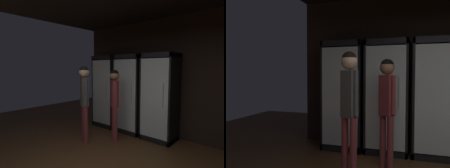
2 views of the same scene
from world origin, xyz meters
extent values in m
cube|color=black|center=(0.00, 3.03, 1.40)|extent=(6.00, 0.06, 2.80)
cube|color=black|center=(-2.09, 2.96, 0.98)|extent=(0.73, 0.04, 1.96)
cube|color=black|center=(-2.44, 2.69, 0.98)|extent=(0.04, 0.59, 1.96)
cube|color=black|center=(-1.75, 2.69, 0.98)|extent=(0.04, 0.59, 1.96)
cube|color=black|center=(-2.09, 2.69, 1.91)|extent=(0.73, 0.59, 0.10)
cube|color=black|center=(-2.09, 2.69, 0.05)|extent=(0.73, 0.59, 0.10)
cube|color=white|center=(-2.09, 2.93, 0.98)|extent=(0.65, 0.02, 1.72)
cube|color=silver|center=(-2.09, 2.40, 0.98)|extent=(0.65, 0.02, 1.72)
cylinder|color=#B2B2B7|center=(-1.88, 2.38, 1.08)|extent=(0.02, 0.02, 0.50)
cube|color=silver|center=(-2.09, 2.69, 0.12)|extent=(0.63, 0.51, 0.02)
cylinder|color=black|center=(-2.32, 2.65, 0.23)|extent=(0.08, 0.08, 0.20)
cylinder|color=black|center=(-2.32, 2.65, 0.38)|extent=(0.03, 0.03, 0.10)
cylinder|color=tan|center=(-2.32, 2.65, 0.24)|extent=(0.08, 0.08, 0.07)
cylinder|color=black|center=(-2.18, 2.69, 0.23)|extent=(0.07, 0.07, 0.20)
cylinder|color=black|center=(-2.18, 2.69, 0.37)|extent=(0.03, 0.03, 0.08)
cylinder|color=#B2332D|center=(-2.18, 2.69, 0.23)|extent=(0.07, 0.07, 0.06)
cylinder|color=#194723|center=(-2.02, 2.69, 0.23)|extent=(0.07, 0.07, 0.20)
cylinder|color=#194723|center=(-2.02, 2.69, 0.37)|extent=(0.03, 0.03, 0.09)
cylinder|color=#2D2D33|center=(-2.02, 2.69, 0.22)|extent=(0.08, 0.08, 0.05)
cylinder|color=#336B38|center=(-1.85, 2.69, 0.22)|extent=(0.06, 0.06, 0.18)
cylinder|color=#336B38|center=(-1.85, 2.69, 0.35)|extent=(0.02, 0.02, 0.08)
cylinder|color=#B2332D|center=(-1.85, 2.69, 0.22)|extent=(0.07, 0.07, 0.06)
cube|color=silver|center=(-2.09, 2.69, 0.69)|extent=(0.63, 0.51, 0.02)
cylinder|color=#9EAD99|center=(-2.25, 2.71, 0.81)|extent=(0.07, 0.07, 0.23)
cylinder|color=#9EAD99|center=(-2.25, 2.71, 0.96)|extent=(0.03, 0.03, 0.06)
cylinder|color=tan|center=(-2.25, 2.71, 0.78)|extent=(0.08, 0.08, 0.06)
cylinder|color=brown|center=(-1.94, 2.68, 0.81)|extent=(0.07, 0.07, 0.23)
cylinder|color=brown|center=(-1.94, 2.68, 0.97)|extent=(0.02, 0.02, 0.09)
cylinder|color=#2D2D33|center=(-1.94, 2.68, 0.82)|extent=(0.07, 0.07, 0.08)
cube|color=silver|center=(-2.09, 2.69, 1.26)|extent=(0.63, 0.51, 0.02)
cylinder|color=brown|center=(-2.31, 2.64, 1.36)|extent=(0.07, 0.07, 0.19)
cylinder|color=brown|center=(-2.31, 2.64, 1.50)|extent=(0.03, 0.03, 0.10)
cylinder|color=#2D2D33|center=(-2.31, 2.64, 1.34)|extent=(0.07, 0.07, 0.07)
cylinder|color=#194723|center=(-2.08, 2.66, 1.37)|extent=(0.07, 0.07, 0.20)
cylinder|color=#194723|center=(-2.08, 2.66, 1.50)|extent=(0.02, 0.02, 0.07)
cylinder|color=tan|center=(-2.08, 2.66, 1.34)|extent=(0.07, 0.07, 0.07)
cylinder|color=#336B38|center=(-1.88, 2.67, 1.37)|extent=(0.06, 0.06, 0.21)
cylinder|color=#336B38|center=(-1.88, 2.67, 1.52)|extent=(0.02, 0.02, 0.07)
cylinder|color=beige|center=(-1.88, 2.67, 1.36)|extent=(0.06, 0.06, 0.08)
cube|color=black|center=(-1.31, 2.96, 0.98)|extent=(0.73, 0.04, 1.96)
cube|color=black|center=(-1.65, 2.69, 0.98)|extent=(0.04, 0.59, 1.96)
cube|color=black|center=(-0.96, 2.69, 0.98)|extent=(0.04, 0.59, 1.96)
cube|color=black|center=(-1.31, 2.69, 1.91)|extent=(0.73, 0.59, 0.10)
cube|color=black|center=(-1.31, 2.69, 0.05)|extent=(0.73, 0.59, 0.10)
cube|color=white|center=(-1.31, 2.93, 0.98)|extent=(0.65, 0.02, 1.72)
cube|color=silver|center=(-1.31, 2.40, 0.98)|extent=(0.65, 0.02, 1.72)
cylinder|color=#B2B2B7|center=(-1.09, 2.38, 1.08)|extent=(0.02, 0.02, 0.50)
cube|color=silver|center=(-1.31, 2.69, 0.12)|extent=(0.63, 0.51, 0.02)
cylinder|color=#336B38|center=(-1.52, 2.67, 0.24)|extent=(0.06, 0.06, 0.22)
cylinder|color=#336B38|center=(-1.52, 2.67, 0.40)|extent=(0.02, 0.02, 0.09)
cylinder|color=tan|center=(-1.52, 2.67, 0.23)|extent=(0.07, 0.07, 0.07)
cylinder|color=gray|center=(-1.31, 2.73, 0.23)|extent=(0.07, 0.07, 0.20)
cylinder|color=gray|center=(-1.31, 2.73, 0.36)|extent=(0.02, 0.02, 0.07)
cylinder|color=beige|center=(-1.31, 2.73, 0.20)|extent=(0.07, 0.07, 0.07)
cylinder|color=#336B38|center=(-1.11, 2.66, 0.23)|extent=(0.07, 0.07, 0.20)
cylinder|color=#336B38|center=(-1.11, 2.66, 0.37)|extent=(0.02, 0.02, 0.07)
cylinder|color=tan|center=(-1.11, 2.66, 0.20)|extent=(0.08, 0.08, 0.07)
cube|color=silver|center=(-1.31, 2.69, 0.69)|extent=(0.63, 0.51, 0.02)
cylinder|color=#9EAD99|center=(-1.52, 2.67, 0.80)|extent=(0.07, 0.07, 0.21)
cylinder|color=#9EAD99|center=(-1.52, 2.67, 0.96)|extent=(0.03, 0.03, 0.09)
cylinder|color=white|center=(-1.52, 2.67, 0.80)|extent=(0.07, 0.07, 0.07)
cylinder|color=brown|center=(-1.30, 2.74, 0.82)|extent=(0.08, 0.08, 0.24)
cylinder|color=brown|center=(-1.30, 2.74, 0.98)|extent=(0.03, 0.03, 0.09)
cylinder|color=#B2332D|center=(-1.30, 2.74, 0.80)|extent=(0.08, 0.08, 0.10)
cylinder|color=black|center=(-1.11, 2.71, 0.81)|extent=(0.06, 0.06, 0.23)
cylinder|color=black|center=(-1.11, 2.71, 0.96)|extent=(0.02, 0.02, 0.07)
cylinder|color=#B2332D|center=(-1.11, 2.71, 0.81)|extent=(0.07, 0.07, 0.06)
cube|color=silver|center=(-1.31, 2.69, 1.26)|extent=(0.63, 0.51, 0.02)
cylinder|color=gray|center=(-1.46, 2.70, 1.37)|extent=(0.07, 0.07, 0.21)
cylinder|color=gray|center=(-1.46, 2.70, 1.51)|extent=(0.02, 0.02, 0.06)
cylinder|color=beige|center=(-1.46, 2.70, 1.38)|extent=(0.07, 0.07, 0.06)
cylinder|color=gray|center=(-1.16, 2.70, 1.38)|extent=(0.07, 0.07, 0.22)
cylinder|color=gray|center=(-1.16, 2.70, 1.53)|extent=(0.03, 0.03, 0.08)
cylinder|color=beige|center=(-1.16, 2.70, 1.37)|extent=(0.07, 0.07, 0.06)
cube|color=black|center=(-0.52, 2.96, 0.98)|extent=(0.73, 0.04, 1.96)
cube|color=black|center=(-0.87, 2.69, 0.98)|extent=(0.04, 0.59, 1.96)
cube|color=black|center=(-0.18, 2.69, 0.98)|extent=(0.04, 0.59, 1.96)
cube|color=black|center=(-0.52, 2.69, 1.91)|extent=(0.73, 0.59, 0.10)
cube|color=black|center=(-0.52, 2.69, 0.05)|extent=(0.73, 0.59, 0.10)
cube|color=white|center=(-0.52, 2.93, 0.98)|extent=(0.65, 0.02, 1.72)
cube|color=silver|center=(-0.52, 2.40, 0.98)|extent=(0.65, 0.02, 1.72)
cylinder|color=#B2B2B7|center=(-0.30, 2.38, 1.08)|extent=(0.02, 0.02, 0.50)
cube|color=silver|center=(-0.52, 2.69, 0.12)|extent=(0.63, 0.51, 0.02)
cylinder|color=#336B38|center=(-0.67, 2.64, 0.23)|extent=(0.06, 0.06, 0.21)
cylinder|color=#336B38|center=(-0.67, 2.64, 0.38)|extent=(0.02, 0.02, 0.09)
cylinder|color=#B2332D|center=(-0.67, 2.64, 0.24)|extent=(0.06, 0.06, 0.06)
cylinder|color=#194723|center=(-0.37, 2.70, 0.25)|extent=(0.06, 0.06, 0.24)
cylinder|color=#194723|center=(-0.37, 2.70, 0.39)|extent=(0.02, 0.02, 0.06)
cylinder|color=tan|center=(-0.37, 2.70, 0.23)|extent=(0.07, 0.07, 0.07)
cube|color=silver|center=(-0.52, 2.69, 0.69)|extent=(0.63, 0.51, 0.02)
cylinder|color=#336B38|center=(-0.68, 2.69, 0.82)|extent=(0.08, 0.08, 0.24)
cylinder|color=#336B38|center=(-0.68, 2.69, 0.97)|extent=(0.03, 0.03, 0.08)
cylinder|color=beige|center=(-0.68, 2.69, 0.83)|extent=(0.08, 0.08, 0.08)
cylinder|color=brown|center=(-0.37, 2.65, 0.79)|extent=(0.06, 0.06, 0.19)
cylinder|color=brown|center=(-0.37, 2.65, 0.92)|extent=(0.02, 0.02, 0.06)
cylinder|color=white|center=(-0.37, 2.65, 0.77)|extent=(0.07, 0.07, 0.07)
cube|color=silver|center=(-0.52, 2.69, 1.26)|extent=(0.63, 0.51, 0.02)
cylinder|color=black|center=(-0.75, 2.70, 1.37)|extent=(0.08, 0.08, 0.20)
cylinder|color=black|center=(-0.75, 2.70, 1.50)|extent=(0.03, 0.03, 0.06)
cylinder|color=tan|center=(-0.75, 2.70, 1.36)|extent=(0.08, 0.08, 0.08)
cylinder|color=#9EAD99|center=(-0.60, 2.65, 1.38)|extent=(0.07, 0.07, 0.22)
cylinder|color=#9EAD99|center=(-0.60, 2.65, 1.53)|extent=(0.03, 0.03, 0.08)
cylinder|color=white|center=(-0.60, 2.65, 1.38)|extent=(0.08, 0.08, 0.06)
cylinder|color=black|center=(-0.45, 2.70, 1.38)|extent=(0.08, 0.08, 0.23)
cylinder|color=black|center=(-0.45, 2.70, 1.53)|extent=(0.03, 0.03, 0.07)
cylinder|color=white|center=(-0.45, 2.70, 1.35)|extent=(0.08, 0.08, 0.07)
cylinder|color=black|center=(-0.29, 2.68, 1.36)|extent=(0.08, 0.08, 0.18)
cylinder|color=black|center=(-0.29, 2.68, 1.49)|extent=(0.02, 0.02, 0.08)
cylinder|color=#2D2D33|center=(-0.29, 2.68, 1.34)|extent=(0.08, 0.08, 0.06)
cylinder|color=brown|center=(-1.28, 1.97, 0.39)|extent=(0.09, 0.09, 0.78)
cylinder|color=brown|center=(-1.17, 1.89, 0.39)|extent=(0.09, 0.09, 0.78)
cube|color=brown|center=(-1.22, 1.93, 1.07)|extent=(0.24, 0.23, 0.58)
cylinder|color=brown|center=(-1.32, 2.00, 1.08)|extent=(0.06, 0.06, 0.55)
cylinder|color=brown|center=(-1.12, 1.86, 1.08)|extent=(0.06, 0.06, 0.55)
sphere|color=#9E7051|center=(-1.22, 1.93, 1.47)|extent=(0.21, 0.21, 0.21)
sphere|color=black|center=(-1.22, 1.93, 1.50)|extent=(0.19, 0.19, 0.19)
cylinder|color=brown|center=(-1.71, 1.47, 0.41)|extent=(0.09, 0.09, 0.81)
cylinder|color=brown|center=(-1.59, 1.41, 0.41)|extent=(0.09, 0.09, 0.81)
cube|color=#4C4C4C|center=(-1.65, 1.44, 1.12)|extent=(0.23, 0.20, 0.61)
cylinder|color=#4C4C4C|center=(-1.76, 1.49, 1.14)|extent=(0.06, 0.06, 0.58)
cylinder|color=#4C4C4C|center=(-1.54, 1.39, 1.14)|extent=(0.06, 0.06, 0.58)
sphere|color=beige|center=(-1.65, 1.44, 1.54)|extent=(0.22, 0.22, 0.22)
sphere|color=black|center=(-1.65, 1.44, 1.57)|extent=(0.20, 0.20, 0.20)
camera|label=1|loc=(1.31, -1.07, 1.64)|focal=29.00mm
camera|label=2|loc=(-0.79, -1.59, 1.39)|focal=38.91mm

